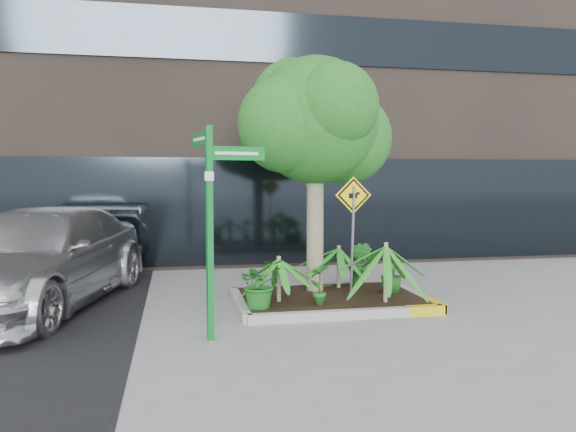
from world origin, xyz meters
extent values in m
plane|color=gray|center=(0.00, 0.00, 0.00)|extent=(80.00, 80.00, 0.00)
cube|color=#2D2621|center=(0.50, 8.50, 7.50)|extent=(18.00, 8.00, 15.00)
cube|color=#9E9E99|center=(0.20, 1.40, 0.07)|extent=(3.20, 0.15, 0.15)
cube|color=#9E9E99|center=(0.20, -0.80, 0.07)|extent=(3.20, 0.15, 0.15)
cube|color=#9E9E99|center=(-1.40, 0.30, 0.07)|extent=(0.15, 2.20, 0.15)
cube|color=#9E9E99|center=(1.80, 0.30, 0.07)|extent=(0.15, 2.20, 0.15)
cube|color=gold|center=(1.50, -0.80, 0.07)|extent=(0.60, 0.17, 0.15)
cube|color=black|center=(0.20, 0.30, 0.12)|extent=(3.05, 2.05, 0.06)
cylinder|color=tan|center=(0.06, 0.82, 1.44)|extent=(0.31, 0.31, 2.87)
cylinder|color=tan|center=(0.15, 0.82, 2.49)|extent=(0.54, 0.15, 0.93)
sphere|color=#23601B|center=(0.06, 0.82, 3.26)|extent=(2.30, 2.30, 2.30)
sphere|color=#23601B|center=(0.73, 1.11, 2.97)|extent=(1.72, 1.72, 1.72)
sphere|color=#23601B|center=(-0.52, 0.63, 3.16)|extent=(1.72, 1.72, 1.72)
sphere|color=#23601B|center=(0.25, 0.24, 3.45)|extent=(1.53, 1.53, 1.53)
sphere|color=#23601B|center=(-0.23, 1.30, 3.64)|extent=(1.63, 1.63, 1.63)
cylinder|color=tan|center=(0.97, -0.37, 0.65)|extent=(0.07, 0.07, 1.00)
cylinder|color=tan|center=(-0.77, 0.03, 0.53)|extent=(0.07, 0.07, 0.76)
cylinder|color=tan|center=(0.55, 0.96, 0.55)|extent=(0.07, 0.07, 0.80)
imported|color=silver|center=(-4.79, 1.10, 0.84)|extent=(3.70, 6.20, 1.68)
imported|color=#1B611D|center=(-1.15, -0.40, 0.55)|extent=(0.94, 0.94, 0.80)
imported|color=#1D5A1B|center=(1.37, 0.35, 0.51)|extent=(0.57, 0.57, 0.73)
imported|color=#20661F|center=(-0.16, -0.36, 0.51)|extent=(0.52, 0.52, 0.72)
imported|color=#1E6920|center=(1.03, 1.12, 0.57)|extent=(0.65, 0.65, 0.83)
cube|color=#0B7927|center=(-2.00, -1.50, 1.46)|extent=(0.10, 0.10, 2.93)
cube|color=#0B7927|center=(-1.61, -1.41, 2.56)|extent=(0.80, 0.21, 0.19)
cube|color=#0B7927|center=(-2.09, -1.11, 2.77)|extent=(0.21, 0.80, 0.19)
cube|color=white|center=(-1.61, -1.42, 2.56)|extent=(0.61, 0.15, 0.04)
cube|color=white|center=(-2.11, -1.11, 2.77)|extent=(0.15, 0.61, 0.04)
cube|color=white|center=(-2.00, -1.55, 2.25)|extent=(0.12, 0.03, 0.13)
cylinder|color=slate|center=(0.55, 0.12, 1.11)|extent=(0.05, 0.18, 1.92)
cube|color=yellow|center=(0.55, 0.10, 1.92)|extent=(0.65, 0.03, 0.65)
cube|color=black|center=(0.55, 0.09, 1.92)|extent=(0.57, 0.01, 0.57)
cube|color=yellow|center=(0.55, 0.09, 1.92)|extent=(0.49, 0.01, 0.49)
cube|color=black|center=(0.54, 0.08, 1.91)|extent=(0.15, 0.01, 0.09)
camera|label=1|loc=(-2.44, -9.13, 2.24)|focal=35.00mm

